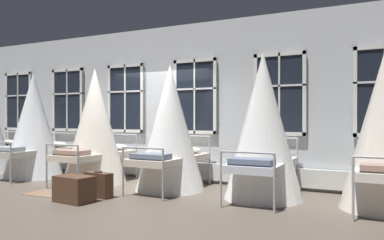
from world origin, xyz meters
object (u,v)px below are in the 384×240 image
object	(u,v)px
cot_fourth	(170,129)
suitcase_dark	(98,185)
cot_third	(95,127)
travel_trunk	(74,189)
cot_second	(33,126)
cot_fifth	(263,127)

from	to	relation	value
cot_fourth	suitcase_dark	size ratio (longest dim) A/B	4.21
cot_third	suitcase_dark	bearing A→B (deg)	-135.82
cot_third	suitcase_dark	world-z (taller)	cot_third
suitcase_dark	travel_trunk	world-z (taller)	suitcase_dark
cot_third	travel_trunk	bearing A→B (deg)	-148.28
cot_second	cot_fifth	distance (m)	5.62
suitcase_dark	cot_second	bearing A→B (deg)	166.74
cot_third	cot_fifth	bearing A→B (deg)	-88.03
cot_fifth	travel_trunk	xyz separation A→B (m)	(-2.77, -1.67, -1.03)
cot_fourth	cot_fifth	xyz separation A→B (m)	(1.87, -0.00, 0.06)
travel_trunk	suitcase_dark	bearing A→B (deg)	77.79
cot_fifth	suitcase_dark	world-z (taller)	cot_fifth
suitcase_dark	cot_fifth	bearing A→B (deg)	32.03
cot_fourth	suitcase_dark	distance (m)	1.72
cot_fourth	cot_fifth	bearing A→B (deg)	-88.65
suitcase_dark	travel_trunk	distance (m)	0.50
cot_second	suitcase_dark	world-z (taller)	cot_second
cot_second	travel_trunk	world-z (taller)	cot_second
cot_second	cot_fifth	bearing A→B (deg)	-88.50
cot_third	cot_fifth	xyz separation A→B (m)	(3.72, 0.03, 0.04)
cot_fifth	cot_second	bearing A→B (deg)	89.53
cot_second	suitcase_dark	size ratio (longest dim) A/B	4.30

